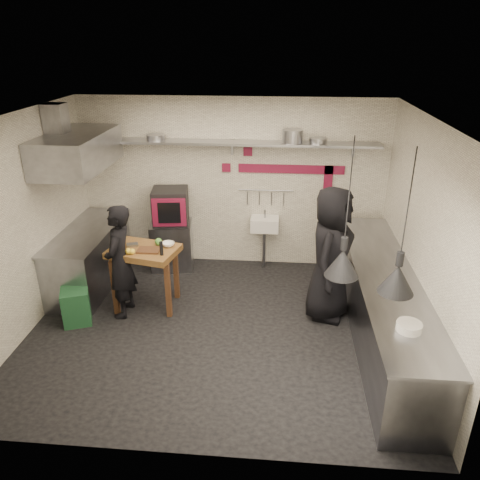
# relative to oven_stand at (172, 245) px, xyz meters

# --- Properties ---
(floor) EXTENTS (5.00, 5.00, 0.00)m
(floor) POSITION_rel_oven_stand_xyz_m (1.00, -1.79, -0.40)
(floor) COLOR black
(floor) RESTS_ON ground
(ceiling) EXTENTS (5.00, 5.00, 0.00)m
(ceiling) POSITION_rel_oven_stand_xyz_m (1.00, -1.79, 2.40)
(ceiling) COLOR beige
(ceiling) RESTS_ON floor
(wall_back) EXTENTS (5.00, 0.04, 2.80)m
(wall_back) POSITION_rel_oven_stand_xyz_m (1.00, 0.31, 1.00)
(wall_back) COLOR silver
(wall_back) RESTS_ON floor
(wall_front) EXTENTS (5.00, 0.04, 2.80)m
(wall_front) POSITION_rel_oven_stand_xyz_m (1.00, -3.89, 1.00)
(wall_front) COLOR silver
(wall_front) RESTS_ON floor
(wall_left) EXTENTS (0.04, 4.20, 2.80)m
(wall_left) POSITION_rel_oven_stand_xyz_m (-1.50, -1.79, 1.00)
(wall_left) COLOR silver
(wall_left) RESTS_ON floor
(wall_right) EXTENTS (0.04, 4.20, 2.80)m
(wall_right) POSITION_rel_oven_stand_xyz_m (3.50, -1.79, 1.00)
(wall_right) COLOR silver
(wall_right) RESTS_ON floor
(red_band_horiz) EXTENTS (1.70, 0.02, 0.14)m
(red_band_horiz) POSITION_rel_oven_stand_xyz_m (1.95, 0.29, 1.28)
(red_band_horiz) COLOR maroon
(red_band_horiz) RESTS_ON wall_back
(red_band_vert) EXTENTS (0.14, 0.02, 1.10)m
(red_band_vert) POSITION_rel_oven_stand_xyz_m (2.55, 0.29, 0.80)
(red_band_vert) COLOR maroon
(red_band_vert) RESTS_ON wall_back
(red_tile_a) EXTENTS (0.14, 0.02, 0.14)m
(red_tile_a) POSITION_rel_oven_stand_xyz_m (1.25, 0.29, 1.55)
(red_tile_a) COLOR maroon
(red_tile_a) RESTS_ON wall_back
(red_tile_b) EXTENTS (0.14, 0.02, 0.14)m
(red_tile_b) POSITION_rel_oven_stand_xyz_m (0.90, 0.29, 1.28)
(red_tile_b) COLOR maroon
(red_tile_b) RESTS_ON wall_back
(back_shelf) EXTENTS (4.60, 0.34, 0.04)m
(back_shelf) POSITION_rel_oven_stand_xyz_m (1.00, 0.13, 1.72)
(back_shelf) COLOR gray
(back_shelf) RESTS_ON wall_back
(shelf_bracket_left) EXTENTS (0.04, 0.06, 0.24)m
(shelf_bracket_left) POSITION_rel_oven_stand_xyz_m (-0.90, 0.28, 1.62)
(shelf_bracket_left) COLOR gray
(shelf_bracket_left) RESTS_ON wall_back
(shelf_bracket_mid) EXTENTS (0.04, 0.06, 0.24)m
(shelf_bracket_mid) POSITION_rel_oven_stand_xyz_m (1.00, 0.28, 1.62)
(shelf_bracket_mid) COLOR gray
(shelf_bracket_mid) RESTS_ON wall_back
(shelf_bracket_right) EXTENTS (0.04, 0.06, 0.24)m
(shelf_bracket_right) POSITION_rel_oven_stand_xyz_m (2.90, 0.28, 1.62)
(shelf_bracket_right) COLOR gray
(shelf_bracket_right) RESTS_ON wall_back
(pan_far_left) EXTENTS (0.35, 0.35, 0.09)m
(pan_far_left) POSITION_rel_oven_stand_xyz_m (-0.19, 0.13, 1.79)
(pan_far_left) COLOR gray
(pan_far_left) RESTS_ON back_shelf
(pan_mid_left) EXTENTS (0.30, 0.30, 0.07)m
(pan_mid_left) POSITION_rel_oven_stand_xyz_m (-0.17, 0.13, 1.78)
(pan_mid_left) COLOR gray
(pan_mid_left) RESTS_ON back_shelf
(stock_pot) EXTENTS (0.40, 0.40, 0.20)m
(stock_pot) POSITION_rel_oven_stand_xyz_m (1.95, 0.13, 1.84)
(stock_pot) COLOR gray
(stock_pot) RESTS_ON back_shelf
(pan_right) EXTENTS (0.30, 0.30, 0.08)m
(pan_right) POSITION_rel_oven_stand_xyz_m (2.34, 0.13, 1.78)
(pan_right) COLOR gray
(pan_right) RESTS_ON back_shelf
(oven_stand) EXTENTS (0.74, 0.69, 0.80)m
(oven_stand) POSITION_rel_oven_stand_xyz_m (0.00, 0.00, 0.00)
(oven_stand) COLOR gray
(oven_stand) RESTS_ON floor
(combi_oven) EXTENTS (0.62, 0.59, 0.58)m
(combi_oven) POSITION_rel_oven_stand_xyz_m (0.01, -0.00, 0.69)
(combi_oven) COLOR black
(combi_oven) RESTS_ON oven_stand
(oven_door) EXTENTS (0.53, 0.10, 0.46)m
(oven_door) POSITION_rel_oven_stand_xyz_m (0.06, -0.29, 0.69)
(oven_door) COLOR maroon
(oven_door) RESTS_ON combi_oven
(oven_glass) EXTENTS (0.35, 0.06, 0.34)m
(oven_glass) POSITION_rel_oven_stand_xyz_m (0.06, -0.31, 0.69)
(oven_glass) COLOR black
(oven_glass) RESTS_ON oven_door
(hand_sink) EXTENTS (0.46, 0.34, 0.22)m
(hand_sink) POSITION_rel_oven_stand_xyz_m (1.55, 0.13, 0.38)
(hand_sink) COLOR white
(hand_sink) RESTS_ON wall_back
(sink_tap) EXTENTS (0.03, 0.03, 0.14)m
(sink_tap) POSITION_rel_oven_stand_xyz_m (1.55, 0.13, 0.56)
(sink_tap) COLOR gray
(sink_tap) RESTS_ON hand_sink
(sink_drain) EXTENTS (0.06, 0.06, 0.66)m
(sink_drain) POSITION_rel_oven_stand_xyz_m (1.55, 0.09, -0.06)
(sink_drain) COLOR gray
(sink_drain) RESTS_ON floor
(utensil_rail) EXTENTS (0.90, 0.02, 0.02)m
(utensil_rail) POSITION_rel_oven_stand_xyz_m (1.55, 0.27, 0.92)
(utensil_rail) COLOR gray
(utensil_rail) RESTS_ON wall_back
(counter_right) EXTENTS (0.70, 3.80, 0.90)m
(counter_right) POSITION_rel_oven_stand_xyz_m (3.15, -1.79, 0.05)
(counter_right) COLOR gray
(counter_right) RESTS_ON floor
(counter_right_top) EXTENTS (0.76, 3.90, 0.03)m
(counter_right_top) POSITION_rel_oven_stand_xyz_m (3.15, -1.79, 0.52)
(counter_right_top) COLOR gray
(counter_right_top) RESTS_ON counter_right
(plate_stack) EXTENTS (0.32, 0.32, 0.09)m
(plate_stack) POSITION_rel_oven_stand_xyz_m (3.12, -3.01, 0.57)
(plate_stack) COLOR white
(plate_stack) RESTS_ON counter_right_top
(small_bowl_right) EXTENTS (0.24, 0.24, 0.05)m
(small_bowl_right) POSITION_rel_oven_stand_xyz_m (3.10, -3.01, 0.56)
(small_bowl_right) COLOR white
(small_bowl_right) RESTS_ON counter_right_top
(counter_left) EXTENTS (0.70, 1.90, 0.90)m
(counter_left) POSITION_rel_oven_stand_xyz_m (-1.15, -0.74, 0.05)
(counter_left) COLOR gray
(counter_left) RESTS_ON floor
(counter_left_top) EXTENTS (0.76, 2.00, 0.03)m
(counter_left_top) POSITION_rel_oven_stand_xyz_m (-1.15, -0.74, 0.52)
(counter_left_top) COLOR gray
(counter_left_top) RESTS_ON counter_left
(extractor_hood) EXTENTS (0.78, 1.60, 0.50)m
(extractor_hood) POSITION_rel_oven_stand_xyz_m (-1.10, -0.74, 1.75)
(extractor_hood) COLOR gray
(extractor_hood) RESTS_ON ceiling
(hood_duct) EXTENTS (0.28, 0.28, 0.50)m
(hood_duct) POSITION_rel_oven_stand_xyz_m (-1.35, -0.74, 2.15)
(hood_duct) COLOR gray
(hood_duct) RESTS_ON ceiling
(green_bin) EXTENTS (0.47, 0.47, 0.50)m
(green_bin) POSITION_rel_oven_stand_xyz_m (-0.94, -1.81, -0.15)
(green_bin) COLOR #1D4F2D
(green_bin) RESTS_ON floor
(prep_table) EXTENTS (1.04, 0.82, 0.92)m
(prep_table) POSITION_rel_oven_stand_xyz_m (-0.09, -1.29, 0.06)
(prep_table) COLOR brown
(prep_table) RESTS_ON floor
(cutting_board) EXTENTS (0.31, 0.22, 0.02)m
(cutting_board) POSITION_rel_oven_stand_xyz_m (0.01, -1.37, 0.53)
(cutting_board) COLOR #54331E
(cutting_board) RESTS_ON prep_table
(pepper_mill) EXTENTS (0.05, 0.05, 0.20)m
(pepper_mill) POSITION_rel_oven_stand_xyz_m (0.22, -1.48, 0.62)
(pepper_mill) COLOR black
(pepper_mill) RESTS_ON prep_table
(lemon_a) EXTENTS (0.11, 0.11, 0.08)m
(lemon_a) POSITION_rel_oven_stand_xyz_m (-0.24, -1.49, 0.56)
(lemon_a) COLOR yellow
(lemon_a) RESTS_ON prep_table
(lemon_b) EXTENTS (0.08, 0.08, 0.08)m
(lemon_b) POSITION_rel_oven_stand_xyz_m (-0.19, -1.49, 0.56)
(lemon_b) COLOR yellow
(lemon_b) RESTS_ON prep_table
(veg_ball) EXTENTS (0.11, 0.11, 0.11)m
(veg_ball) POSITION_rel_oven_stand_xyz_m (0.10, -1.16, 0.57)
(veg_ball) COLOR #529A3A
(veg_ball) RESTS_ON prep_table
(steel_tray) EXTENTS (0.19, 0.16, 0.03)m
(steel_tray) POSITION_rel_oven_stand_xyz_m (-0.27, -1.22, 0.54)
(steel_tray) COLOR gray
(steel_tray) RESTS_ON prep_table
(bowl) EXTENTS (0.19, 0.19, 0.06)m
(bowl) POSITION_rel_oven_stand_xyz_m (0.24, -1.19, 0.55)
(bowl) COLOR white
(bowl) RESTS_ON prep_table
(heat_lamp_near) EXTENTS (0.44, 0.44, 1.48)m
(heat_lamp_near) POSITION_rel_oven_stand_xyz_m (2.46, -2.63, 1.66)
(heat_lamp_near) COLOR black
(heat_lamp_near) RESTS_ON ceiling
(heat_lamp_far) EXTENTS (0.45, 0.45, 1.41)m
(heat_lamp_far) POSITION_rel_oven_stand_xyz_m (2.92, -3.06, 1.69)
(heat_lamp_far) COLOR black
(heat_lamp_far) RESTS_ON ceiling
(chef_left) EXTENTS (0.39, 0.59, 1.62)m
(chef_left) POSITION_rel_oven_stand_xyz_m (-0.36, -1.53, 0.41)
(chef_left) COLOR black
(chef_left) RESTS_ON floor
(chef_right) EXTENTS (0.88, 1.07, 1.89)m
(chef_right) POSITION_rel_oven_stand_xyz_m (2.50, -1.31, 0.55)
(chef_right) COLOR black
(chef_right) RESTS_ON floor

